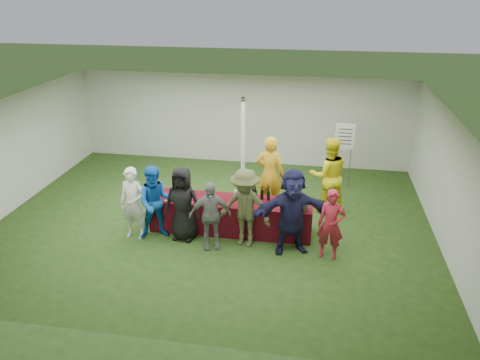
% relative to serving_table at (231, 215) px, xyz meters
% --- Properties ---
extents(ground, '(60.00, 60.00, 0.00)m').
position_rel_serving_table_xyz_m(ground, '(-0.49, 0.33, -0.38)').
color(ground, '#284719').
rests_on(ground, ground).
extents(tent, '(10.00, 10.00, 10.00)m').
position_rel_serving_table_xyz_m(tent, '(0.01, 1.53, 0.98)').
color(tent, white).
rests_on(tent, ground).
extents(serving_table, '(3.60, 0.80, 0.75)m').
position_rel_serving_table_xyz_m(serving_table, '(0.00, 0.00, 0.00)').
color(serving_table, '#550C12').
rests_on(serving_table, ground).
extents(wine_bottles, '(0.56, 0.13, 0.32)m').
position_rel_serving_table_xyz_m(wine_bottles, '(0.56, 0.14, 0.50)').
color(wine_bottles, black).
rests_on(wine_bottles, serving_table).
extents(wine_glasses, '(1.18, 0.11, 0.16)m').
position_rel_serving_table_xyz_m(wine_glasses, '(-0.90, -0.27, 0.49)').
color(wine_glasses, silver).
rests_on(wine_glasses, serving_table).
extents(water_bottle, '(0.07, 0.07, 0.23)m').
position_rel_serving_table_xyz_m(water_bottle, '(0.08, 0.08, 0.48)').
color(water_bottle, silver).
rests_on(water_bottle, serving_table).
extents(bar_towel, '(0.25, 0.18, 0.03)m').
position_rel_serving_table_xyz_m(bar_towel, '(1.52, 0.05, 0.39)').
color(bar_towel, white).
rests_on(bar_towel, serving_table).
extents(dump_bucket, '(0.24, 0.24, 0.18)m').
position_rel_serving_table_xyz_m(dump_bucket, '(1.59, -0.22, 0.46)').
color(dump_bucket, slate).
rests_on(dump_bucket, serving_table).
extents(wine_list_sign, '(0.50, 0.03, 1.80)m').
position_rel_serving_table_xyz_m(wine_list_sign, '(2.51, 2.88, 0.94)').
color(wine_list_sign, slate).
rests_on(wine_list_sign, ground).
extents(staff_pourer, '(0.75, 0.54, 1.90)m').
position_rel_serving_table_xyz_m(staff_pourer, '(0.73, 1.17, 0.57)').
color(staff_pourer, gold).
rests_on(staff_pourer, ground).
extents(staff_back, '(1.06, 0.91, 1.90)m').
position_rel_serving_table_xyz_m(staff_back, '(2.12, 1.32, 0.57)').
color(staff_back, yellow).
rests_on(staff_back, ground).
extents(customer_0, '(0.62, 0.43, 1.62)m').
position_rel_serving_table_xyz_m(customer_0, '(-2.03, -0.64, 0.44)').
color(customer_0, silver).
rests_on(customer_0, ground).
extents(customer_1, '(0.98, 0.87, 1.66)m').
position_rel_serving_table_xyz_m(customer_1, '(-1.54, -0.55, 0.45)').
color(customer_1, blue).
rests_on(customer_1, ground).
extents(customer_2, '(0.85, 0.60, 1.65)m').
position_rel_serving_table_xyz_m(customer_2, '(-0.96, -0.51, 0.45)').
color(customer_2, black).
rests_on(customer_2, ground).
extents(customer_3, '(0.94, 0.61, 1.49)m').
position_rel_serving_table_xyz_m(customer_3, '(-0.29, -0.79, 0.37)').
color(customer_3, slate).
rests_on(customer_3, ground).
extents(customer_4, '(1.22, 0.84, 1.73)m').
position_rel_serving_table_xyz_m(customer_4, '(0.40, -0.57, 0.49)').
color(customer_4, '#444827').
rests_on(customer_4, ground).
extents(customer_5, '(1.78, 1.03, 1.83)m').
position_rel_serving_table_xyz_m(customer_5, '(1.39, -0.65, 0.54)').
color(customer_5, '#1A193B').
rests_on(customer_5, ground).
extents(customer_6, '(0.58, 0.42, 1.48)m').
position_rel_serving_table_xyz_m(customer_6, '(2.17, -0.75, 0.37)').
color(customer_6, maroon).
rests_on(customer_6, ground).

